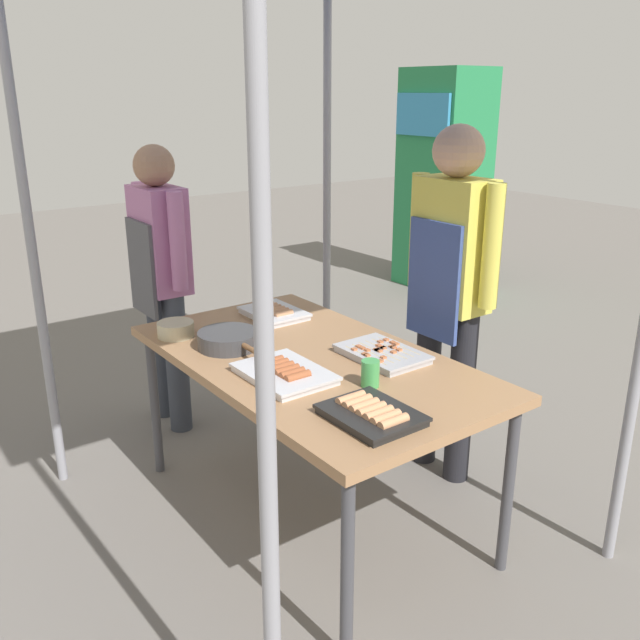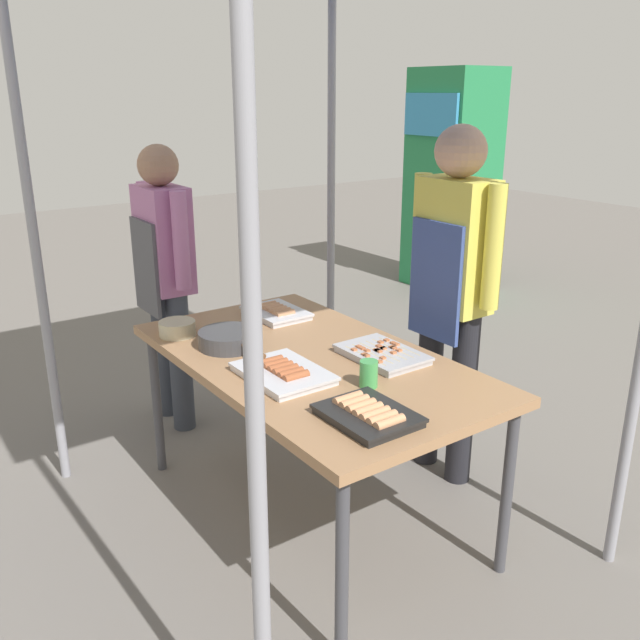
% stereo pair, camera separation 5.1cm
% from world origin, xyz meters
% --- Properties ---
extents(ground_plane, '(18.00, 18.00, 0.00)m').
position_xyz_m(ground_plane, '(0.00, 0.00, 0.00)').
color(ground_plane, '#66605B').
extents(stall_table, '(1.60, 0.90, 0.75)m').
position_xyz_m(stall_table, '(0.00, 0.00, 0.70)').
color(stall_table, '#9E724C').
rests_on(stall_table, ground).
extents(tray_grilled_sausages, '(0.32, 0.25, 0.05)m').
position_xyz_m(tray_grilled_sausages, '(0.58, -0.16, 0.77)').
color(tray_grilled_sausages, black).
rests_on(tray_grilled_sausages, stall_table).
extents(tray_meat_skewers, '(0.36, 0.24, 0.04)m').
position_xyz_m(tray_meat_skewers, '(0.18, 0.23, 0.77)').
color(tray_meat_skewers, '#ADADB2').
rests_on(tray_meat_skewers, stall_table).
extents(tray_pork_links, '(0.37, 0.27, 0.05)m').
position_xyz_m(tray_pork_links, '(0.12, -0.20, 0.77)').
color(tray_pork_links, silver).
rests_on(tray_pork_links, stall_table).
extents(tray_spring_rolls, '(0.32, 0.23, 0.05)m').
position_xyz_m(tray_spring_rolls, '(-0.53, 0.17, 0.77)').
color(tray_spring_rolls, silver).
rests_on(tray_spring_rolls, stall_table).
extents(cooking_wok, '(0.42, 0.26, 0.07)m').
position_xyz_m(cooking_wok, '(-0.29, -0.22, 0.79)').
color(cooking_wok, '#38383A').
rests_on(cooking_wok, stall_table).
extents(condiment_bowl, '(0.16, 0.16, 0.07)m').
position_xyz_m(condiment_bowl, '(-0.56, -0.34, 0.78)').
color(condiment_bowl, '#BFB28C').
rests_on(condiment_bowl, stall_table).
extents(drink_cup_near_edge, '(0.07, 0.07, 0.10)m').
position_xyz_m(drink_cup_near_edge, '(0.37, 0.01, 0.80)').
color(drink_cup_near_edge, '#3F994C').
rests_on(drink_cup_near_edge, stall_table).
extents(vendor_woman, '(0.52, 0.23, 1.66)m').
position_xyz_m(vendor_woman, '(0.06, 0.74, 0.99)').
color(vendor_woman, black).
rests_on(vendor_woman, ground).
extents(customer_nearby, '(0.52, 0.22, 1.53)m').
position_xyz_m(customer_nearby, '(-1.20, -0.11, 0.90)').
color(customer_nearby, '#333842').
rests_on(customer_nearby, ground).
extents(neighbor_stall_left, '(0.70, 0.61, 1.98)m').
position_xyz_m(neighbor_stall_left, '(-2.34, 3.20, 1.00)').
color(neighbor_stall_left, '#237F47').
rests_on(neighbor_stall_left, ground).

